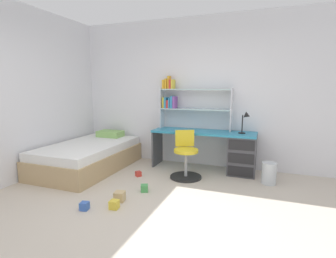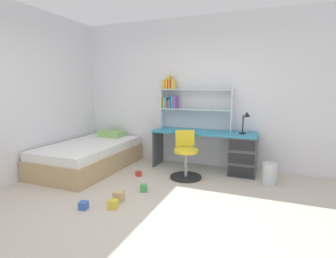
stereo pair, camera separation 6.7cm
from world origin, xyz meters
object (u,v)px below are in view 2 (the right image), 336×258
(toy_block_blue_2, at_px, (83,205))
(toy_block_red_1, at_px, (139,174))
(bookshelf_hutch, at_px, (185,100))
(bed_platform, at_px, (90,156))
(desk_lamp, at_px, (247,119))
(desk, at_px, (231,150))
(toy_block_yellow_4, at_px, (113,204))
(swivel_chair, at_px, (186,160))
(toy_block_natural_3, at_px, (119,196))
(waste_bin, at_px, (269,174))
(toy_block_green_0, at_px, (144,188))

(toy_block_blue_2, bearing_deg, toy_block_red_1, 87.33)
(bookshelf_hutch, bearing_deg, bed_platform, -151.28)
(bookshelf_hutch, height_order, desk_lamp, bookshelf_hutch)
(desk, bearing_deg, toy_block_blue_2, -125.19)
(toy_block_blue_2, xyz_separation_m, toy_block_yellow_4, (0.32, 0.16, 0.00))
(desk_lamp, height_order, toy_block_yellow_4, desk_lamp)
(swivel_chair, xyz_separation_m, bed_platform, (-1.80, -0.18, -0.07))
(bed_platform, height_order, toy_block_natural_3, bed_platform)
(bookshelf_hutch, height_order, waste_bin, bookshelf_hutch)
(toy_block_yellow_4, bearing_deg, toy_block_natural_3, 103.37)
(desk, bearing_deg, waste_bin, -29.43)
(waste_bin, xyz_separation_m, toy_block_yellow_4, (-1.80, -1.58, -0.12))
(bookshelf_hutch, height_order, bed_platform, bookshelf_hutch)
(bookshelf_hutch, relative_size, bed_platform, 0.68)
(toy_block_green_0, bearing_deg, desk, 52.01)
(swivel_chair, distance_m, waste_bin, 1.32)
(toy_block_red_1, relative_size, toy_block_natural_3, 0.65)
(bookshelf_hutch, distance_m, toy_block_blue_2, 2.62)
(desk, distance_m, waste_bin, 0.78)
(desk, height_order, toy_block_red_1, desk)
(swivel_chair, bearing_deg, toy_block_natural_3, -114.57)
(desk_lamp, relative_size, toy_block_yellow_4, 3.61)
(bookshelf_hutch, xyz_separation_m, toy_block_green_0, (-0.14, -1.48, -1.21))
(swivel_chair, xyz_separation_m, toy_block_yellow_4, (-0.50, -1.41, -0.25))
(toy_block_green_0, height_order, toy_block_blue_2, toy_block_green_0)
(swivel_chair, relative_size, toy_block_blue_2, 8.05)
(bookshelf_hutch, xyz_separation_m, swivel_chair, (0.24, -0.68, -0.96))
(bookshelf_hutch, bearing_deg, toy_block_blue_2, -104.54)
(toy_block_red_1, height_order, toy_block_natural_3, toy_block_natural_3)
(bookshelf_hutch, distance_m, toy_block_red_1, 1.61)
(desk, xyz_separation_m, waste_bin, (0.65, -0.36, -0.23))
(swivel_chair, bearing_deg, desk, 38.74)
(desk_lamp, bearing_deg, swivel_chair, -151.53)
(waste_bin, bearing_deg, toy_block_natural_3, -143.64)
(desk, bearing_deg, bed_platform, -163.98)
(desk, bearing_deg, toy_block_yellow_4, -120.74)
(swivel_chair, bearing_deg, desk_lamp, 28.47)
(desk, height_order, toy_block_yellow_4, desk)
(desk_lamp, xyz_separation_m, toy_block_red_1, (-1.66, -0.73, -0.92))
(toy_block_yellow_4, bearing_deg, toy_block_blue_2, -154.34)
(toy_block_natural_3, bearing_deg, swivel_chair, 65.43)
(bed_platform, relative_size, toy_block_natural_3, 15.39)
(toy_block_blue_2, bearing_deg, swivel_chair, 62.36)
(desk, distance_m, bed_platform, 2.56)
(swivel_chair, xyz_separation_m, toy_block_natural_3, (-0.55, -1.20, -0.24))
(swivel_chair, bearing_deg, bed_platform, -174.31)
(bed_platform, height_order, waste_bin, bed_platform)
(toy_block_blue_2, bearing_deg, desk, 54.81)
(toy_block_green_0, xyz_separation_m, toy_block_natural_3, (-0.17, -0.40, 0.01))
(desk_lamp, distance_m, toy_block_green_0, 2.03)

